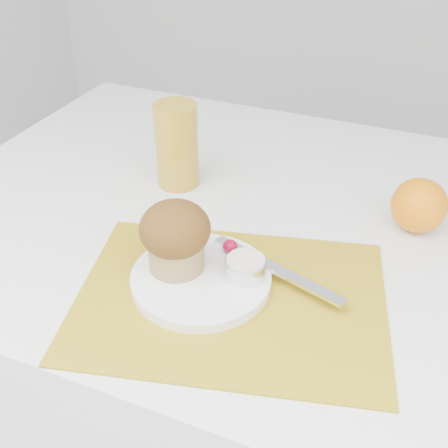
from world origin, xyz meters
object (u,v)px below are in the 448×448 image
at_px(juice_glass, 177,145).
at_px(table, 276,377).
at_px(muffin, 175,236).
at_px(plate, 201,279).
at_px(orange, 419,205).

bearing_deg(juice_glass, table, -9.54).
bearing_deg(juice_glass, muffin, -63.73).
xyz_separation_m(juice_glass, muffin, (0.11, -0.23, -0.00)).
bearing_deg(plate, orange, 45.19).
bearing_deg(juice_glass, orange, 2.56).
distance_m(table, plate, 0.44).
bearing_deg(orange, table, -164.08).
height_order(juice_glass, muffin, juice_glass).
bearing_deg(table, muffin, -117.26).
xyz_separation_m(plate, juice_glass, (-0.15, 0.23, 0.06)).
xyz_separation_m(table, orange, (0.19, 0.05, 0.42)).
bearing_deg(table, plate, -107.36).
bearing_deg(orange, muffin, -139.35).
relative_size(orange, muffin, 0.85).
relative_size(table, plate, 6.35).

